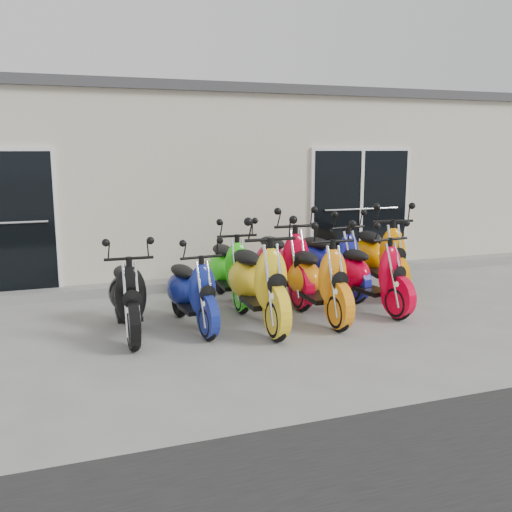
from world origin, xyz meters
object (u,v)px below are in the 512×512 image
object	(u,v)px
scooter_front_blue	(191,281)
scooter_back_yellow	(380,246)
scooter_front_orange_a	(258,269)
scooter_front_red	(370,264)
scooter_front_black	(127,285)
scooter_front_orange_b	(317,268)
scooter_back_red	(283,252)
scooter_back_blue	(331,251)
scooter_back_green	(229,259)

from	to	relation	value
scooter_front_blue	scooter_back_yellow	size ratio (longest dim) A/B	0.83
scooter_front_orange_a	scooter_front_red	distance (m)	1.78
scooter_front_black	scooter_front_blue	distance (m)	0.82
scooter_front_orange_b	scooter_front_red	distance (m)	0.91
scooter_back_red	scooter_back_blue	size ratio (longest dim) A/B	1.06
scooter_back_red	scooter_front_orange_a	bearing A→B (deg)	-126.83
scooter_front_blue	scooter_front_orange_b	size ratio (longest dim) A/B	0.88
scooter_front_black	scooter_front_orange_b	distance (m)	2.52
scooter_front_black	scooter_back_yellow	bearing A→B (deg)	14.53
scooter_back_blue	scooter_back_green	bearing A→B (deg)	169.89
scooter_back_green	scooter_front_black	bearing A→B (deg)	-146.08
scooter_front_blue	scooter_front_orange_b	xyz separation A→B (m)	(1.70, -0.14, 0.08)
scooter_front_blue	scooter_back_blue	xyz separation A→B (m)	(2.46, 0.95, 0.08)
scooter_back_red	scooter_back_blue	xyz separation A→B (m)	(0.84, 0.06, -0.04)
scooter_front_black	scooter_front_red	xyz separation A→B (m)	(3.42, 0.04, 0.02)
scooter_front_black	scooter_back_yellow	distance (m)	4.23
scooter_front_orange_a	scooter_front_black	bearing A→B (deg)	175.68
scooter_back_blue	scooter_front_red	bearing A→B (deg)	-90.56
scooter_back_yellow	scooter_front_orange_a	bearing A→B (deg)	-148.28
scooter_back_blue	scooter_back_red	bearing A→B (deg)	175.24
scooter_front_blue	scooter_back_red	size ratio (longest dim) A/B	0.83
scooter_front_orange_a	scooter_back_yellow	distance (m)	2.70
scooter_front_black	scooter_back_blue	distance (m)	3.43
scooter_front_black	scooter_back_green	xyz separation A→B (m)	(1.63, 1.03, 0.02)
scooter_back_red	scooter_front_blue	bearing A→B (deg)	-151.70
scooter_front_orange_b	scooter_back_yellow	xyz separation A→B (m)	(1.61, 1.04, 0.05)
scooter_front_black	scooter_back_red	xyz separation A→B (m)	(2.44, 0.94, 0.09)
scooter_front_black	scooter_front_orange_a	world-z (taller)	scooter_front_orange_a
scooter_front_black	scooter_front_red	bearing A→B (deg)	2.48
scooter_front_orange_a	scooter_front_red	xyz separation A→B (m)	(1.77, 0.18, -0.08)
scooter_front_orange_a	scooter_front_blue	bearing A→B (deg)	168.35
scooter_front_blue	scooter_front_orange_a	world-z (taller)	scooter_front_orange_a
scooter_front_orange_b	scooter_back_green	bearing A→B (deg)	127.73
scooter_front_orange_b	scooter_front_blue	bearing A→B (deg)	174.83
scooter_front_black	scooter_back_red	distance (m)	2.61
scooter_front_orange_a	scooter_back_green	size ratio (longest dim) A/B	1.12
scooter_front_red	scooter_front_blue	bearing A→B (deg)	171.63
scooter_back_red	scooter_back_green	bearing A→B (deg)	172.58
scooter_front_orange_a	scooter_front_orange_b	world-z (taller)	scooter_front_orange_a
scooter_front_black	scooter_back_yellow	world-z (taller)	scooter_back_yellow
scooter_front_orange_b	scooter_back_red	xyz separation A→B (m)	(-0.08, 1.04, 0.04)
scooter_front_orange_a	scooter_back_green	distance (m)	1.18
scooter_back_blue	scooter_back_yellow	size ratio (longest dim) A/B	0.94
scooter_front_blue	scooter_back_yellow	distance (m)	3.43
scooter_back_red	scooter_back_blue	bearing A→B (deg)	3.43
scooter_front_blue	scooter_back_yellow	bearing A→B (deg)	8.72
scooter_front_orange_a	scooter_back_red	world-z (taller)	scooter_front_orange_a
scooter_front_red	scooter_back_red	bearing A→B (deg)	129.13
scooter_front_blue	scooter_front_orange_a	xyz separation A→B (m)	(0.84, -0.18, 0.13)
scooter_front_orange_b	scooter_back_red	bearing A→B (deg)	93.98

